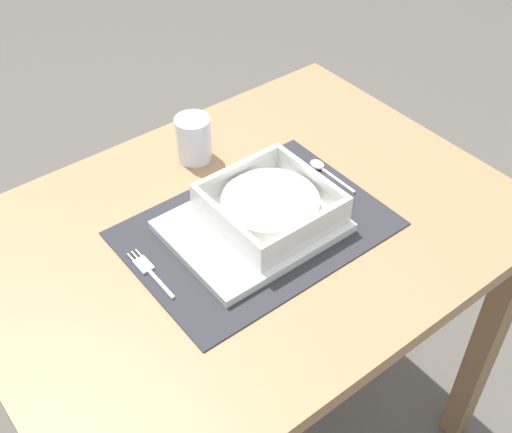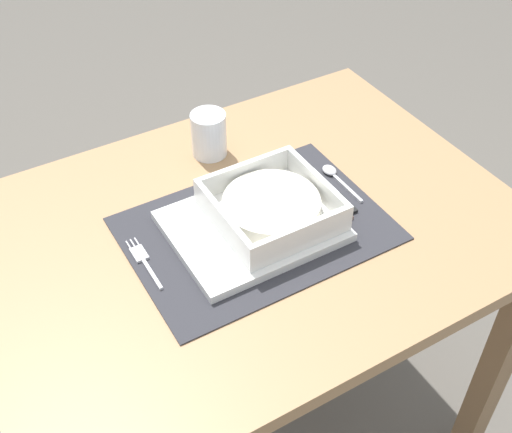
{
  "view_description": "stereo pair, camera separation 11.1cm",
  "coord_description": "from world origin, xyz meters",
  "views": [
    {
      "loc": [
        -0.5,
        -0.66,
        1.51
      ],
      "look_at": [
        0.01,
        -0.02,
        0.76
      ],
      "focal_mm": 45.89,
      "sensor_mm": 36.0,
      "label": 1
    },
    {
      "loc": [
        -0.41,
        -0.73,
        1.51
      ],
      "look_at": [
        0.01,
        -0.02,
        0.76
      ],
      "focal_mm": 45.89,
      "sensor_mm": 36.0,
      "label": 2
    }
  ],
  "objects": [
    {
      "name": "spoon",
      "position": [
        0.21,
        0.03,
        0.74
      ],
      "size": [
        0.02,
        0.12,
        0.01
      ],
      "rotation": [
        0.0,
        0.0,
        -0.05
      ],
      "color": "silver",
      "rests_on": "placemat"
    },
    {
      "name": "butter_knife",
      "position": [
        0.18,
        -0.01,
        0.74
      ],
      "size": [
        0.01,
        0.14,
        0.01
      ],
      "rotation": [
        0.0,
        0.0,
        0.04
      ],
      "color": "black",
      "rests_on": "placemat"
    },
    {
      "name": "placemat",
      "position": [
        0.01,
        -0.02,
        0.73
      ],
      "size": [
        0.44,
        0.32,
        0.0
      ],
      "primitive_type": "cube",
      "color": "#2D2D33",
      "rests_on": "dining_table"
    },
    {
      "name": "dining_table",
      "position": [
        0.0,
        0.0,
        0.62
      ],
      "size": [
        0.95,
        0.69,
        0.73
      ],
      "color": "#A37A51",
      "rests_on": "ground"
    },
    {
      "name": "drinking_glass",
      "position": [
        0.04,
        0.22,
        0.77
      ],
      "size": [
        0.07,
        0.07,
        0.09
      ],
      "color": "white",
      "rests_on": "dining_table"
    },
    {
      "name": "porridge_bowl",
      "position": [
        0.04,
        -0.02,
        0.77
      ],
      "size": [
        0.2,
        0.2,
        0.05
      ],
      "color": "white",
      "rests_on": "serving_plate"
    },
    {
      "name": "serving_plate",
      "position": [
        0.0,
        -0.02,
        0.74
      ],
      "size": [
        0.28,
        0.23,
        0.02
      ],
      "primitive_type": "cube",
      "color": "white",
      "rests_on": "placemat"
    },
    {
      "name": "bread_knife",
      "position": [
        0.16,
        -0.03,
        0.74
      ],
      "size": [
        0.01,
        0.14,
        0.01
      ],
      "rotation": [
        0.0,
        0.0,
        0.02
      ],
      "color": "#59331E",
      "rests_on": "placemat"
    },
    {
      "name": "fork",
      "position": [
        -0.19,
        0.01,
        0.73
      ],
      "size": [
        0.02,
        0.13,
        0.0
      ],
      "rotation": [
        0.0,
        0.0,
        -0.01
      ],
      "color": "silver",
      "rests_on": "placemat"
    }
  ]
}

